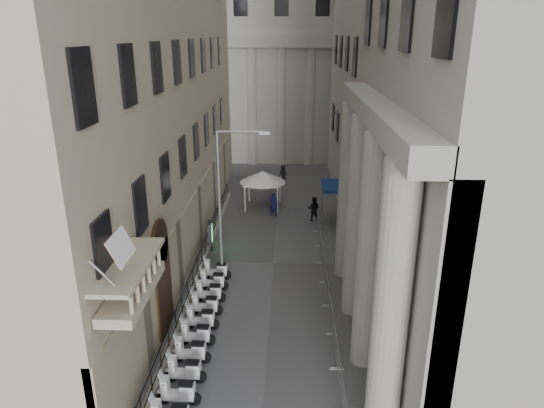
% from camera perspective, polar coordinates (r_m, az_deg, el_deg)
% --- Properties ---
extents(far_building, '(22.00, 10.00, 30.00)m').
position_cam_1_polar(far_building, '(55.78, 1.22, 21.16)').
color(far_building, '#ACA9A2').
rests_on(far_building, ground).
extents(iron_fence, '(0.30, 28.00, 1.40)m').
position_cam_1_polar(iron_fence, '(29.53, -8.37, -7.79)').
color(iron_fence, black).
rests_on(iron_fence, ground).
extents(blue_awning, '(1.60, 3.00, 3.00)m').
position_cam_1_polar(blue_awning, '(36.49, 7.04, -2.23)').
color(blue_awning, navy).
rests_on(blue_awning, ground).
extents(scooter_3, '(1.41, 0.59, 1.50)m').
position_cam_1_polar(scooter_3, '(20.43, -10.82, -22.12)').
color(scooter_3, white).
rests_on(scooter_3, ground).
extents(scooter_4, '(1.41, 0.59, 1.50)m').
position_cam_1_polar(scooter_4, '(21.35, -10.07, -19.92)').
color(scooter_4, white).
rests_on(scooter_4, ground).
extents(scooter_5, '(1.41, 0.59, 1.50)m').
position_cam_1_polar(scooter_5, '(22.30, -9.39, -17.90)').
color(scooter_5, white).
rests_on(scooter_5, ground).
extents(scooter_6, '(1.41, 0.59, 1.50)m').
position_cam_1_polar(scooter_6, '(23.28, -8.79, -16.05)').
color(scooter_6, white).
rests_on(scooter_6, ground).
extents(scooter_7, '(1.41, 0.59, 1.50)m').
position_cam_1_polar(scooter_7, '(24.28, -8.25, -14.35)').
color(scooter_7, white).
rests_on(scooter_7, ground).
extents(scooter_8, '(1.41, 0.59, 1.50)m').
position_cam_1_polar(scooter_8, '(25.31, -7.76, -12.78)').
color(scooter_8, white).
rests_on(scooter_8, ground).
extents(scooter_9, '(1.41, 0.59, 1.50)m').
position_cam_1_polar(scooter_9, '(26.35, -7.31, -11.34)').
color(scooter_9, white).
rests_on(scooter_9, ground).
extents(scooter_10, '(1.41, 0.59, 1.50)m').
position_cam_1_polar(scooter_10, '(27.42, -6.90, -10.01)').
color(scooter_10, white).
rests_on(scooter_10, ground).
extents(scooter_11, '(1.41, 0.59, 1.50)m').
position_cam_1_polar(scooter_11, '(28.49, -6.52, -8.77)').
color(scooter_11, white).
rests_on(scooter_11, ground).
extents(barrier_1, '(0.60, 2.40, 1.10)m').
position_cam_1_polar(barrier_1, '(20.88, 7.98, -20.84)').
color(barrier_1, '#A0A3A7').
rests_on(barrier_1, ground).
extents(barrier_2, '(0.60, 2.40, 1.10)m').
position_cam_1_polar(barrier_2, '(22.83, 7.35, -16.78)').
color(barrier_2, '#A0A3A7').
rests_on(barrier_2, ground).
extents(barrier_3, '(0.60, 2.40, 1.10)m').
position_cam_1_polar(barrier_3, '(24.88, 6.85, -13.37)').
color(barrier_3, '#A0A3A7').
rests_on(barrier_3, ground).
extents(barrier_4, '(0.60, 2.40, 1.10)m').
position_cam_1_polar(barrier_4, '(27.00, 6.43, -10.48)').
color(barrier_4, '#A0A3A7').
rests_on(barrier_4, ground).
extents(barrier_5, '(0.60, 2.40, 1.10)m').
position_cam_1_polar(barrier_5, '(29.19, 6.09, -8.02)').
color(barrier_5, '#A0A3A7').
rests_on(barrier_5, ground).
extents(barrier_6, '(0.60, 2.40, 1.10)m').
position_cam_1_polar(barrier_6, '(31.42, 5.79, -5.91)').
color(barrier_6, '#A0A3A7').
rests_on(barrier_6, ground).
extents(barrier_7, '(0.60, 2.40, 1.10)m').
position_cam_1_polar(barrier_7, '(33.69, 5.54, -4.08)').
color(barrier_7, '#A0A3A7').
rests_on(barrier_7, ground).
extents(barrier_8, '(0.60, 2.40, 1.10)m').
position_cam_1_polar(barrier_8, '(35.99, 5.31, -2.48)').
color(barrier_8, '#A0A3A7').
rests_on(barrier_8, ground).
extents(barrier_9, '(0.60, 2.40, 1.10)m').
position_cam_1_polar(barrier_9, '(38.31, 5.12, -1.08)').
color(barrier_9, '#A0A3A7').
rests_on(barrier_9, ground).
extents(security_tent, '(3.70, 3.70, 3.01)m').
position_cam_1_polar(security_tent, '(38.92, -1.17, 3.23)').
color(security_tent, white).
rests_on(security_tent, ground).
extents(street_lamp, '(2.83, 0.24, 8.68)m').
position_cam_1_polar(street_lamp, '(26.28, -5.47, 1.15)').
color(street_lamp, gray).
rests_on(street_lamp, ground).
extents(info_kiosk, '(0.40, 0.92, 1.89)m').
position_cam_1_polar(info_kiosk, '(31.88, -7.30, -3.70)').
color(info_kiosk, black).
rests_on(info_kiosk, ground).
extents(pedestrian_a, '(0.77, 0.60, 1.87)m').
position_cam_1_polar(pedestrian_a, '(37.31, 0.19, -0.04)').
color(pedestrian_a, '#0D0E37').
rests_on(pedestrian_a, ground).
extents(pedestrian_b, '(1.07, 0.92, 1.91)m').
position_cam_1_polar(pedestrian_b, '(36.46, 4.93, -0.57)').
color(pedestrian_b, black).
rests_on(pedestrian_b, ground).
extents(pedestrian_c, '(1.00, 0.89, 1.73)m').
position_cam_1_polar(pedestrian_c, '(45.54, 1.31, 3.52)').
color(pedestrian_c, black).
rests_on(pedestrian_c, ground).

